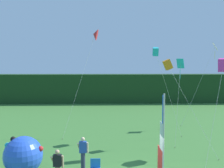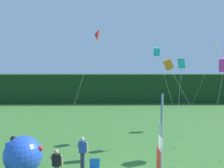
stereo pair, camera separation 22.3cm
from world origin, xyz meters
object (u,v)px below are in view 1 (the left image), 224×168
kite_orange_box_1 (168,65)px  kite_cyan_box_6 (156,52)px  folding_chair (95,167)px  kite_cyan_diamond_3 (180,69)px  person_mid_field (58,167)px  banner_flag (162,147)px  kite_magenta_box_4 (223,65)px  person_near_banner (83,153)px  kite_red_delta_5 (95,35)px  inflatable_balloon (23,155)px  kite_yellow_diamond_0 (213,52)px

kite_orange_box_1 → kite_cyan_box_6: kite_cyan_box_6 is taller
folding_chair → kite_cyan_diamond_3: bearing=44.1°
person_mid_field → folding_chair: person_mid_field is taller
banner_flag → kite_magenta_box_4: kite_magenta_box_4 is taller
kite_orange_box_1 → kite_cyan_box_6: bearing=92.8°
kite_orange_box_1 → kite_cyan_box_6: size_ratio=0.86×
banner_flag → person_near_banner: size_ratio=2.46×
kite_cyan_diamond_3 → kite_red_delta_5: bearing=148.3°
folding_chair → kite_orange_box_1: (4.32, 3.81, 4.78)m
person_mid_field → folding_chair: bearing=26.2°
inflatable_balloon → kite_yellow_diamond_0: size_ratio=0.27×
person_mid_field → inflatable_balloon: size_ratio=0.86×
inflatable_balloon → kite_cyan_box_6: (7.69, 6.42, 5.27)m
banner_flag → kite_cyan_diamond_3: size_ratio=0.74×
kite_red_delta_5 → person_mid_field: bearing=-97.5°
kite_yellow_diamond_0 → kite_red_delta_5: kite_red_delta_5 is taller
person_near_banner → inflatable_balloon: inflatable_balloon is taller
banner_flag → kite_orange_box_1: (1.55, 5.47, 3.25)m
person_near_banner → kite_cyan_box_6: (4.81, 6.09, 5.28)m
kite_yellow_diamond_0 → kite_magenta_box_4: size_ratio=1.25×
kite_yellow_diamond_0 → kite_magenta_box_4: (-2.17, -6.63, -1.11)m
person_near_banner → kite_cyan_box_6: bearing=51.7°
person_near_banner → person_mid_field: 1.89m
kite_cyan_diamond_3 → kite_orange_box_1: bearing=-128.0°
folding_chair → kite_magenta_box_4: 9.68m
folding_chair → kite_cyan_box_6: kite_cyan_box_6 is taller
person_near_banner → kite_yellow_diamond_0: size_ratio=0.24×
person_mid_field → folding_chair: 1.85m
person_near_banner → kite_magenta_box_4: bearing=18.4°
inflatable_balloon → kite_yellow_diamond_0: 17.37m
kite_cyan_box_6 → kite_cyan_diamond_3: bearing=-48.5°
kite_orange_box_1 → kite_magenta_box_4: bearing=-4.2°
kite_cyan_diamond_3 → kite_yellow_diamond_0: bearing=48.5°
inflatable_balloon → folding_chair: size_ratio=2.17×
inflatable_balloon → kite_orange_box_1: (7.85, 3.33, 4.35)m
kite_yellow_diamond_0 → kite_magenta_box_4: bearing=-108.1°
person_mid_field → kite_magenta_box_4: size_ratio=0.29×
banner_flag → kite_cyan_diamond_3: (2.76, 7.02, 3.00)m
person_mid_field → kite_yellow_diamond_0: kite_yellow_diamond_0 is taller
person_near_banner → inflatable_balloon: bearing=-173.4°
person_mid_field → kite_cyan_diamond_3: size_ratio=0.29×
folding_chair → kite_red_delta_5: 11.50m
person_near_banner → kite_red_delta_5: 10.60m
person_near_banner → kite_cyan_box_6: 9.39m
inflatable_balloon → kite_cyan_box_6: 11.32m
kite_orange_box_1 → kite_cyan_diamond_3: kite_cyan_diamond_3 is taller
folding_chair → kite_cyan_box_6: (4.17, 6.90, 5.70)m
person_mid_field → kite_cyan_box_6: 11.01m
inflatable_balloon → kite_cyan_box_6: bearing=39.8°
person_near_banner → kite_magenta_box_4: kite_magenta_box_4 is taller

